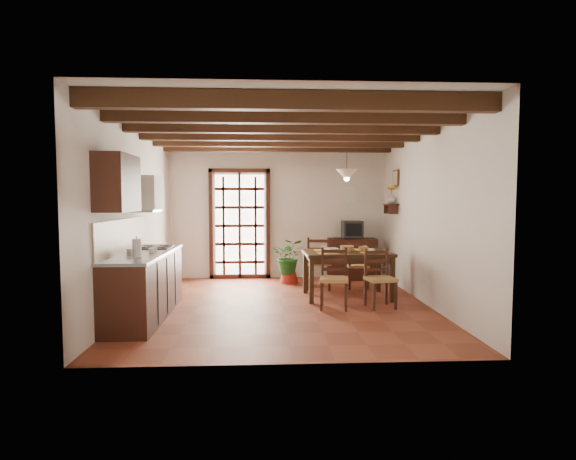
{
  "coord_description": "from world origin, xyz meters",
  "views": [
    {
      "loc": [
        -0.27,
        -6.9,
        1.66
      ],
      "look_at": [
        0.1,
        0.4,
        1.15
      ],
      "focal_mm": 28.0,
      "sensor_mm": 36.0,
      "label": 1
    }
  ],
  "objects": [
    {
      "name": "ceiling_beams",
      "position": [
        0.0,
        0.0,
        2.69
      ],
      "size": [
        4.5,
        4.34,
        0.2
      ],
      "color": "black",
      "rests_on": "room_shell"
    },
    {
      "name": "room_shell",
      "position": [
        0.0,
        0.0,
        1.82
      ],
      "size": [
        4.52,
        5.02,
        2.81
      ],
      "color": "silver",
      "rests_on": "ground_plane"
    },
    {
      "name": "french_door",
      "position": [
        -0.8,
        2.45,
        1.18
      ],
      "size": [
        1.26,
        0.11,
        2.32
      ],
      "color": "white",
      "rests_on": "ground_plane"
    },
    {
      "name": "chair_far_left",
      "position": [
        0.72,
        1.23,
        0.3
      ],
      "size": [
        0.5,
        0.48,
        0.97
      ],
      "rotation": [
        0.0,
        0.0,
        3.0
      ],
      "color": "#AF844A",
      "rests_on": "ground_plane"
    },
    {
      "name": "table_bowl",
      "position": [
        0.84,
        0.55,
        0.8
      ],
      "size": [
        0.25,
        0.25,
        0.05
      ],
      "primitive_type": "imported",
      "rotation": [
        0.0,
        0.0,
        0.19
      ],
      "color": "white",
      "rests_on": "dining_table"
    },
    {
      "name": "potted_plant",
      "position": [
        0.19,
        1.84,
        0.57
      ],
      "size": [
        1.78,
        1.57,
        1.81
      ],
      "primitive_type": "imported",
      "rotation": [
        0.0,
        0.0,
        -0.12
      ],
      "color": "#144C19",
      "rests_on": "ground_plane"
    },
    {
      "name": "sideboard",
      "position": [
        1.52,
        2.23,
        0.42
      ],
      "size": [
        1.03,
        0.53,
        0.84
      ],
      "primitive_type": "cube",
      "rotation": [
        0.0,
        0.0,
        -0.08
      ],
      "color": "black",
      "rests_on": "ground_plane"
    },
    {
      "name": "plant_pot",
      "position": [
        0.19,
        1.84,
        0.11
      ],
      "size": [
        0.37,
        0.37,
        0.22
      ],
      "primitive_type": "cone",
      "color": "maroon",
      "rests_on": "ground_plane"
    },
    {
      "name": "pendant_lamp",
      "position": [
        1.1,
        0.61,
        2.08
      ],
      "size": [
        0.36,
        0.36,
        0.84
      ],
      "color": "black",
      "rests_on": "room_shell"
    },
    {
      "name": "chair_near_right",
      "position": [
        1.48,
        -0.21,
        0.28
      ],
      "size": [
        0.47,
        0.46,
        0.89
      ],
      "rotation": [
        0.0,
        0.0,
        0.17
      ],
      "color": "#AF844A",
      "rests_on": "ground_plane"
    },
    {
      "name": "ground_plane",
      "position": [
        0.0,
        0.0,
        0.0
      ],
      "size": [
        5.0,
        5.0,
        0.0
      ],
      "primitive_type": "plane",
      "color": "brown"
    },
    {
      "name": "shelf_flowers",
      "position": [
        2.14,
        1.6,
        1.86
      ],
      "size": [
        0.14,
        0.14,
        0.36
      ],
      "color": "orange",
      "rests_on": "shelf_vase"
    },
    {
      "name": "chair_near_left",
      "position": [
        0.76,
        -0.23,
        0.29
      ],
      "size": [
        0.48,
        0.46,
        0.91
      ],
      "rotation": [
        0.0,
        0.0,
        -0.17
      ],
      "color": "#AF844A",
      "rests_on": "ground_plane"
    },
    {
      "name": "upper_cabinet",
      "position": [
        -2.08,
        -1.3,
        1.85
      ],
      "size": [
        0.35,
        0.8,
        0.7
      ],
      "primitive_type": "cube",
      "color": "black",
      "rests_on": "room_shell"
    },
    {
      "name": "shelf_vase",
      "position": [
        2.14,
        1.6,
        1.65
      ],
      "size": [
        0.15,
        0.15,
        0.15
      ],
      "primitive_type": "imported",
      "color": "#B2BFB2",
      "rests_on": "wall_shelf"
    },
    {
      "name": "fuse_box",
      "position": [
        1.5,
        2.48,
        1.75
      ],
      "size": [
        0.25,
        0.03,
        0.32
      ],
      "primitive_type": "cube",
      "color": "white",
      "rests_on": "room_shell"
    },
    {
      "name": "counter_items",
      "position": [
        -1.95,
        -0.51,
        0.96
      ],
      "size": [
        0.5,
        1.43,
        0.25
      ],
      "color": "black",
      "rests_on": "kitchen_counter"
    },
    {
      "name": "table_setting",
      "position": [
        1.1,
        0.51,
        0.83
      ],
      "size": [
        1.04,
        0.7,
        0.1
      ],
      "rotation": [
        0.0,
        0.0,
        0.03
      ],
      "color": "orange",
      "rests_on": "dining_table"
    },
    {
      "name": "crt_tv",
      "position": [
        1.52,
        2.22,
        1.03
      ],
      "size": [
        0.41,
        0.38,
        0.35
      ],
      "rotation": [
        0.0,
        0.0,
        -0.01
      ],
      "color": "black",
      "rests_on": "sideboard"
    },
    {
      "name": "range_hood",
      "position": [
        -2.05,
        -0.05,
        1.73
      ],
      "size": [
        0.38,
        0.6,
        0.54
      ],
      "color": "white",
      "rests_on": "room_shell"
    },
    {
      "name": "kitchen_counter",
      "position": [
        -1.96,
        -0.6,
        0.47
      ],
      "size": [
        0.64,
        2.25,
        1.38
      ],
      "color": "black",
      "rests_on": "ground_plane"
    },
    {
      "name": "chair_far_right",
      "position": [
        1.43,
        1.25,
        0.27
      ],
      "size": [
        0.41,
        0.39,
        0.86
      ],
      "rotation": [
        0.0,
        0.0,
        3.11
      ],
      "color": "#AF844A",
      "rests_on": "ground_plane"
    },
    {
      "name": "framed_picture",
      "position": [
        2.22,
        1.6,
        2.05
      ],
      "size": [
        0.03,
        0.32,
        0.32
      ],
      "color": "brown",
      "rests_on": "room_shell"
    },
    {
      "name": "dining_table",
      "position": [
        1.1,
        0.51,
        0.68
      ],
      "size": [
        1.46,
        0.96,
        0.78
      ],
      "rotation": [
        0.0,
        0.0,
        0.03
      ],
      "color": "#322010",
      "rests_on": "ground_plane"
    },
    {
      "name": "wall_shelf",
      "position": [
        2.14,
        1.6,
        1.51
      ],
      "size": [
        0.2,
        0.42,
        0.2
      ],
      "color": "black",
      "rests_on": "room_shell"
    }
  ]
}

